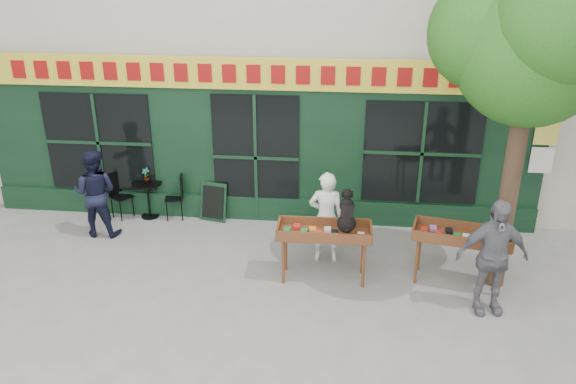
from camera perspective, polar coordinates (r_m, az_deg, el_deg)
name	(u,v)px	position (r m, az deg, el deg)	size (l,w,h in m)	color
ground	(236,278)	(9.60, -5.34, -8.66)	(80.00, 80.00, 0.00)	slate
street_tree	(538,26)	(8.82, 24.04, 15.15)	(3.05, 2.90, 5.60)	#382619
book_cart_center	(324,234)	(9.17, 3.70, -4.30)	(1.51, 0.65, 0.99)	brown
dog	(347,210)	(8.92, 6.01, -1.86)	(0.34, 0.60, 0.60)	black
woman	(326,217)	(9.76, 3.89, -2.56)	(0.60, 0.40, 1.66)	white
book_cart_right	(461,238)	(9.45, 17.21, -4.50)	(1.60, 0.92, 0.99)	brown
man_right	(492,257)	(8.83, 20.03, -6.22)	(1.07, 0.45, 1.83)	slate
bistro_table	(148,193)	(11.84, -14.06, -0.06)	(0.60, 0.60, 0.76)	black
bistro_chair_left	(118,191)	(12.05, -16.87, 0.11)	(0.50, 0.50, 0.95)	black
bistro_chair_right	(178,193)	(11.65, -11.08, -0.09)	(0.43, 0.43, 0.95)	black
potted_plant	(146,175)	(11.71, -14.23, 1.65)	(0.17, 0.11, 0.32)	gray
man_left	(95,193)	(11.26, -18.99, -0.09)	(0.84, 0.65, 1.72)	black
chalkboard	(213,202)	(11.50, -7.61, -1.02)	(0.59, 0.30, 0.79)	black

